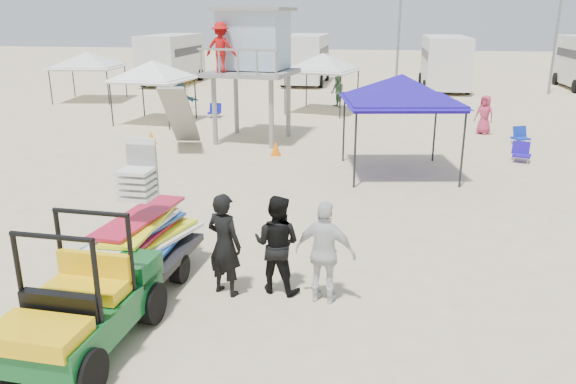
% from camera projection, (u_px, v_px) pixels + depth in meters
% --- Properties ---
extents(ground, '(140.00, 140.00, 0.00)m').
position_uv_depth(ground, '(223.00, 331.00, 8.53)').
color(ground, beige).
rests_on(ground, ground).
extents(utility_cart, '(1.40, 2.60, 1.93)m').
position_uv_depth(utility_cart, '(78.00, 295.00, 7.75)').
color(utility_cart, '#0C4F20').
rests_on(utility_cart, ground).
extents(surf_trailer, '(1.44, 2.53, 2.28)m').
position_uv_depth(surf_trailer, '(146.00, 231.00, 9.93)').
color(surf_trailer, black).
rests_on(surf_trailer, ground).
extents(man_left, '(0.77, 0.65, 1.80)m').
position_uv_depth(man_left, '(224.00, 245.00, 9.42)').
color(man_left, black).
rests_on(man_left, ground).
extents(man_mid, '(0.96, 0.82, 1.73)m').
position_uv_depth(man_mid, '(277.00, 244.00, 9.53)').
color(man_mid, black).
rests_on(man_mid, ground).
extents(man_right, '(1.09, 0.61, 1.75)m').
position_uv_depth(man_right, '(325.00, 253.00, 9.16)').
color(man_right, silver).
rests_on(man_right, ground).
extents(lifeguard_tower, '(3.27, 3.27, 4.71)m').
position_uv_depth(lifeguard_tower, '(250.00, 45.00, 20.42)').
color(lifeguard_tower, gray).
rests_on(lifeguard_tower, ground).
extents(canopy_blue, '(3.59, 3.59, 3.35)m').
position_uv_depth(canopy_blue, '(402.00, 79.00, 16.11)').
color(canopy_blue, black).
rests_on(canopy_blue, ground).
extents(canopy_white_a, '(3.11, 3.11, 3.09)m').
position_uv_depth(canopy_white_a, '(152.00, 64.00, 24.12)').
color(canopy_white_a, black).
rests_on(canopy_white_a, ground).
extents(canopy_white_b, '(3.60, 3.60, 3.04)m').
position_uv_depth(canopy_white_b, '(87.00, 54.00, 30.32)').
color(canopy_white_b, black).
rests_on(canopy_white_b, ground).
extents(canopy_white_c, '(3.52, 3.52, 3.22)m').
position_uv_depth(canopy_white_c, '(323.00, 56.00, 26.67)').
color(canopy_white_c, black).
rests_on(canopy_white_c, ground).
extents(umbrella_a, '(2.48, 2.51, 1.87)m').
position_uv_depth(umbrella_a, '(183.00, 91.00, 27.92)').
color(umbrella_a, '#B61313').
rests_on(umbrella_a, ground).
extents(umbrella_b, '(2.61, 2.60, 1.69)m').
position_uv_depth(umbrella_b, '(189.00, 97.00, 26.55)').
color(umbrella_b, gold).
rests_on(umbrella_b, ground).
extents(cone_near, '(0.34, 0.34, 0.50)m').
position_uv_depth(cone_near, '(276.00, 148.00, 19.01)').
color(cone_near, orange).
rests_on(cone_near, ground).
extents(cone_far, '(0.34, 0.34, 0.50)m').
position_uv_depth(cone_far, '(151.00, 137.00, 20.66)').
color(cone_far, '#FF9908').
rests_on(cone_far, ground).
extents(beach_chair_a, '(0.55, 0.59, 0.64)m').
position_uv_depth(beach_chair_a, '(215.00, 110.00, 26.03)').
color(beach_chair_a, '#0D1293').
rests_on(beach_chair_a, ground).
extents(beach_chair_b, '(0.70, 0.78, 0.64)m').
position_uv_depth(beach_chair_b, '(520.00, 135.00, 20.71)').
color(beach_chair_b, '#0E289F').
rests_on(beach_chair_b, ground).
extents(beach_chair_c, '(0.67, 0.73, 0.64)m').
position_uv_depth(beach_chair_c, '(521.00, 152.00, 18.22)').
color(beach_chair_c, '#1F0E9B').
rests_on(beach_chair_c, ground).
extents(rv_far_left, '(2.64, 6.80, 3.25)m').
position_uv_depth(rv_far_left, '(172.00, 57.00, 38.05)').
color(rv_far_left, silver).
rests_on(rv_far_left, ground).
extents(rv_mid_left, '(2.65, 6.50, 3.25)m').
position_uv_depth(rv_mid_left, '(306.00, 57.00, 38.06)').
color(rv_mid_left, silver).
rests_on(rv_mid_left, ground).
extents(rv_mid_right, '(2.64, 7.00, 3.25)m').
position_uv_depth(rv_mid_right, '(445.00, 60.00, 35.24)').
color(rv_mid_right, silver).
rests_on(rv_mid_right, ground).
extents(light_pole_left, '(0.14, 0.14, 8.00)m').
position_uv_depth(light_pole_left, '(399.00, 24.00, 32.22)').
color(light_pole_left, slate).
rests_on(light_pole_left, ground).
extents(light_pole_right, '(0.14, 0.14, 8.00)m').
position_uv_depth(light_pole_right, '(558.00, 24.00, 32.23)').
color(light_pole_right, slate).
rests_on(light_pole_right, ground).
extents(distant_beachgoers, '(14.23, 6.64, 1.63)m').
position_uv_depth(distant_beachgoers, '(293.00, 101.00, 25.64)').
color(distant_beachgoers, teal).
rests_on(distant_beachgoers, ground).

